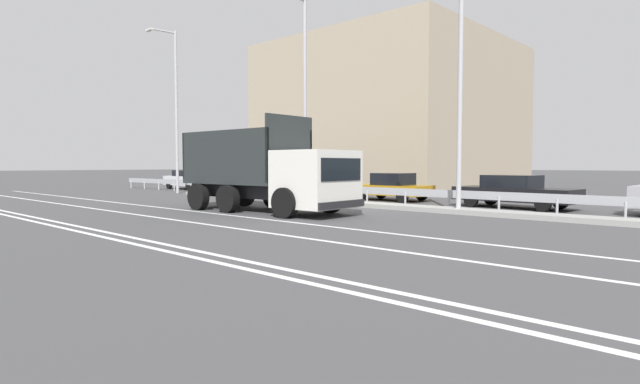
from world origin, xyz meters
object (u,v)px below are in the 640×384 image
object	(u,v)px
street_lamp_2	(457,90)
median_road_sign	(272,174)
parked_car_3	(392,187)
parked_car_2	(306,183)
parked_car_4	(514,191)
parked_car_0	(188,179)
parked_car_1	(242,182)
dump_truck	(282,180)
street_lamp_0	(175,105)
street_lamp_1	(303,90)

from	to	relation	value
street_lamp_2	median_road_sign	bearing A→B (deg)	178.73
street_lamp_2	parked_car_3	world-z (taller)	street_lamp_2
parked_car_2	parked_car_4	bearing A→B (deg)	-89.20
median_road_sign	parked_car_4	world-z (taller)	median_road_sign
parked_car_0	parked_car_1	size ratio (longest dim) A/B	1.03
parked_car_3	dump_truck	bearing A→B (deg)	-176.53
parked_car_2	parked_car_3	world-z (taller)	parked_car_2
median_road_sign	dump_truck	bearing A→B (deg)	-38.93
street_lamp_0	street_lamp_1	world-z (taller)	street_lamp_0
street_lamp_0	street_lamp_2	distance (m)	19.42
street_lamp_2	parked_car_3	xyz separation A→B (m)	(-5.58, 3.99, -3.85)
street_lamp_1	parked_car_1	world-z (taller)	street_lamp_1
dump_truck	median_road_sign	world-z (taller)	dump_truck
street_lamp_2	parked_car_0	bearing A→B (deg)	171.61
street_lamp_1	street_lamp_2	bearing A→B (deg)	-1.17
street_lamp_0	street_lamp_2	world-z (taller)	street_lamp_0
parked_car_1	parked_car_3	size ratio (longest dim) A/B	1.20
dump_truck	median_road_sign	bearing A→B (deg)	-131.42
street_lamp_1	dump_truck	bearing A→B (deg)	-53.73
parked_car_1	dump_truck	bearing A→B (deg)	-123.44
parked_car_3	street_lamp_0	bearing A→B (deg)	104.17
median_road_sign	street_lamp_1	distance (m)	4.64
street_lamp_1	parked_car_4	size ratio (longest dim) A/B	1.94
street_lamp_0	parked_car_1	size ratio (longest dim) A/B	2.12
street_lamp_0	parked_car_2	xyz separation A→B (m)	(8.04, 3.63, -4.76)
dump_truck	parked_car_3	bearing A→B (deg)	-177.59
street_lamp_2	parked_car_1	bearing A→B (deg)	168.09
parked_car_0	parked_car_4	world-z (taller)	parked_car_0
street_lamp_1	parked_car_0	size ratio (longest dim) A/B	1.97
parked_car_0	parked_car_4	distance (m)	23.79
dump_truck	street_lamp_1	xyz separation A→B (m)	(-3.21, 4.37, 4.10)
street_lamp_2	parked_car_0	size ratio (longest dim) A/B	1.64
street_lamp_1	parked_car_2	world-z (taller)	street_lamp_1
dump_truck	parked_car_1	distance (m)	14.52
median_road_sign	street_lamp_2	xyz separation A→B (m)	(10.37, -0.23, 3.23)
median_road_sign	street_lamp_1	world-z (taller)	street_lamp_1
parked_car_4	street_lamp_1	bearing A→B (deg)	-63.22
dump_truck	median_road_sign	xyz separation A→B (m)	(-5.49, 4.44, 0.07)
street_lamp_0	street_lamp_1	bearing A→B (deg)	0.17
dump_truck	street_lamp_2	size ratio (longest dim) A/B	0.95
dump_truck	parked_car_4	world-z (taller)	dump_truck
parked_car_2	parked_car_3	size ratio (longest dim) A/B	1.22
parked_car_1	parked_car_2	distance (m)	5.75
median_road_sign	street_lamp_0	size ratio (longest dim) A/B	0.24
median_road_sign	street_lamp_1	xyz separation A→B (m)	(2.28, -0.07, 4.04)
street_lamp_2	parked_car_2	distance (m)	12.54
street_lamp_0	parked_car_1	bearing A→B (deg)	56.50
street_lamp_0	parked_car_3	xyz separation A→B (m)	(13.82, 3.86, -4.85)
dump_truck	street_lamp_0	world-z (taller)	street_lamp_0
parked_car_3	parked_car_0	bearing A→B (deg)	90.46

